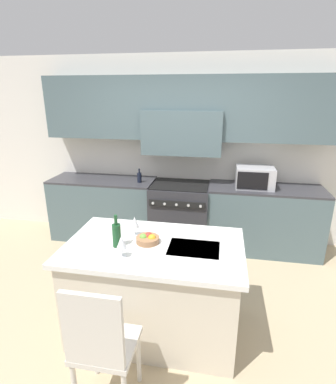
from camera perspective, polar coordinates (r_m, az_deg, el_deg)
The scene contains 12 objects.
ground_plane at distance 3.31m, azimuth -2.20°, elevation -22.79°, with size 10.00×10.00×0.00m, color tan.
back_cabinetry at distance 4.39m, azimuth 2.98°, elevation 10.99°, with size 10.00×0.46×2.70m.
back_counter at distance 4.46m, azimuth 2.32°, elevation -4.13°, with size 3.94×0.62×0.94m.
range_stove at distance 4.44m, azimuth 2.28°, elevation -4.28°, with size 0.83×0.70×0.93m.
microwave at distance 4.24m, azimuth 16.18°, elevation 2.72°, with size 0.50×0.39×0.28m.
kitchen_island at distance 2.93m, azimuth -2.54°, elevation -17.66°, with size 1.57×0.96×0.90m.
island_chair at distance 2.28m, azimuth -12.65°, elevation -26.31°, with size 0.42×0.40×1.05m.
wine_bottle at distance 2.65m, azimuth -9.76°, elevation -8.01°, with size 0.08×0.08×0.29m.
wine_glass_near at distance 2.48m, azimuth -8.86°, elevation -9.55°, with size 0.08×0.08×0.19m.
wine_glass_far at distance 2.82m, azimuth -6.37°, elevation -5.83°, with size 0.08×0.08×0.19m.
fruit_bowl at distance 2.72m, azimuth -3.84°, elevation -8.90°, with size 0.21×0.21×0.08m.
oil_bottle_on_counter at distance 4.34m, azimuth -5.48°, elevation 2.82°, with size 0.06×0.06×0.20m.
Camera 1 is at (0.56, -2.42, 2.18)m, focal length 28.00 mm.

